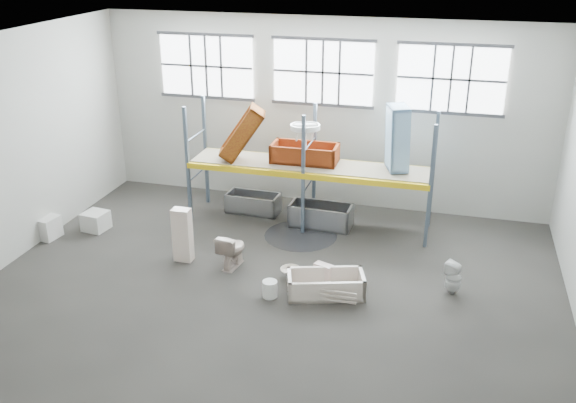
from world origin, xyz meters
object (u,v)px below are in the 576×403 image
(bathtub_beige, at_px, (326,284))
(steel_tub_right, at_px, (321,215))
(toilet_beige, at_px, (232,250))
(bucket, at_px, (270,289))
(steel_tub_left, at_px, (253,203))
(toilet_white, at_px, (453,278))
(blue_tub_upright, at_px, (397,138))
(cistern_tall, at_px, (183,235))
(carton_near, at_px, (45,227))
(rust_tub_flat, at_px, (305,153))

(bathtub_beige, relative_size, steel_tub_right, 1.00)
(toilet_beige, distance_m, bucket, 1.58)
(steel_tub_left, height_order, steel_tub_right, steel_tub_right)
(toilet_white, distance_m, blue_tub_upright, 3.77)
(cistern_tall, relative_size, toilet_white, 1.78)
(steel_tub_right, xyz_separation_m, blue_tub_upright, (1.77, 0.25, 2.11))
(cistern_tall, distance_m, bucket, 2.60)
(bathtub_beige, height_order, carton_near, carton_near)
(toilet_beige, bearing_deg, bathtub_beige, 172.17)
(bucket, bearing_deg, carton_near, 168.55)
(rust_tub_flat, relative_size, carton_near, 2.64)
(carton_near, bearing_deg, steel_tub_left, 32.22)
(bucket, bearing_deg, cistern_tall, 156.56)
(bathtub_beige, bearing_deg, toilet_white, -1.11)
(toilet_beige, relative_size, steel_tub_left, 0.58)
(toilet_beige, relative_size, rust_tub_flat, 0.49)
(bathtub_beige, distance_m, bucket, 1.15)
(toilet_beige, xyz_separation_m, steel_tub_right, (1.44, 2.61, -0.12))
(toilet_white, xyz_separation_m, rust_tub_flat, (-3.83, 2.75, 1.47))
(steel_tub_right, bearing_deg, bucket, -94.13)
(bathtub_beige, height_order, bucket, bathtub_beige)
(steel_tub_left, bearing_deg, toilet_white, -28.84)
(rust_tub_flat, bearing_deg, toilet_beige, -108.36)
(rust_tub_flat, bearing_deg, cistern_tall, -126.39)
(cistern_tall, bearing_deg, carton_near, 176.77)
(cistern_tall, height_order, blue_tub_upright, blue_tub_upright)
(toilet_white, relative_size, rust_tub_flat, 0.43)
(steel_tub_right, bearing_deg, steel_tub_left, 168.56)
(toilet_beige, relative_size, toilet_white, 1.15)
(cistern_tall, xyz_separation_m, steel_tub_left, (0.68, 3.01, -0.37))
(rust_tub_flat, height_order, bucket, rust_tub_flat)
(rust_tub_flat, xyz_separation_m, carton_near, (-5.87, -2.65, -1.55))
(cistern_tall, bearing_deg, bucket, -23.32)
(steel_tub_right, height_order, carton_near, steel_tub_right)
(bathtub_beige, relative_size, carton_near, 2.50)
(steel_tub_left, xyz_separation_m, rust_tub_flat, (1.44, -0.15, 1.56))
(toilet_white, bearing_deg, toilet_beige, -64.80)
(blue_tub_upright, distance_m, carton_near, 8.82)
(toilet_beige, height_order, steel_tub_right, toilet_beige)
(steel_tub_right, xyz_separation_m, carton_near, (-6.37, -2.40, -0.02))
(toilet_beige, bearing_deg, blue_tub_upright, -130.30)
(steel_tub_left, bearing_deg, rust_tub_flat, -5.86)
(cistern_tall, bearing_deg, bathtub_beige, -10.25)
(toilet_white, height_order, steel_tub_right, toilet_white)
(bucket, xyz_separation_m, carton_near, (-6.10, 1.24, 0.09))
(bathtub_beige, xyz_separation_m, cistern_tall, (-3.43, 0.63, 0.40))
(toilet_white, bearing_deg, cistern_tall, -64.89)
(cistern_tall, height_order, steel_tub_left, cistern_tall)
(steel_tub_right, distance_m, carton_near, 6.81)
(bathtub_beige, relative_size, rust_tub_flat, 0.94)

